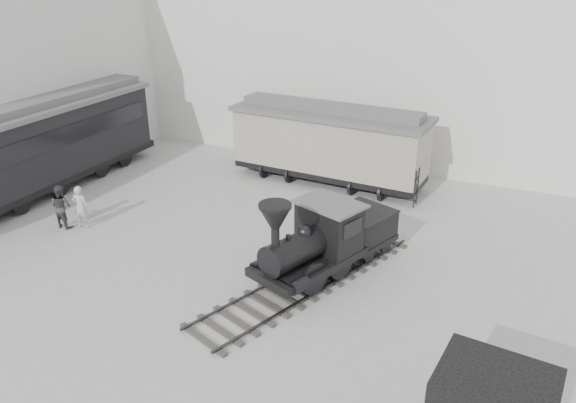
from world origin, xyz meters
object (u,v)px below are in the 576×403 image
at_px(visitor_a, 81,207).
at_px(locomotive, 322,244).
at_px(visitor_b, 61,206).
at_px(boxcar, 329,142).
at_px(passenger_coach, 25,149).

bearing_deg(visitor_a, locomotive, 167.75).
xyz_separation_m(locomotive, visitor_a, (-9.18, -0.39, -0.28)).
bearing_deg(visitor_b, boxcar, -131.64).
xyz_separation_m(locomotive, passenger_coach, (-13.18, 1.06, 0.93)).
bearing_deg(passenger_coach, locomotive, -3.18).
bearing_deg(boxcar, visitor_b, -127.95).
xyz_separation_m(boxcar, visitor_a, (-6.66, -7.90, -1.01)).
bearing_deg(locomotive, visitor_b, -155.46).
distance_m(locomotive, visitor_b, 9.89).
height_order(locomotive, boxcar, boxcar).
bearing_deg(passenger_coach, boxcar, 32.61).
xyz_separation_m(locomotive, visitor_b, (-9.87, -0.64, -0.28)).
bearing_deg(visitor_a, visitor_b, 5.04).
bearing_deg(visitor_a, boxcar, -144.83).
distance_m(locomotive, boxcar, 7.96).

